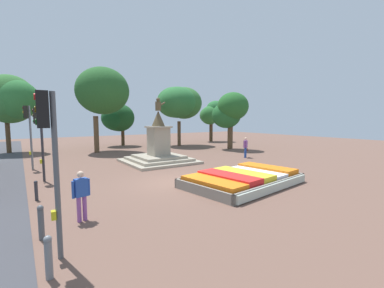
{
  "coord_description": "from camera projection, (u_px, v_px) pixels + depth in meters",
  "views": [
    {
      "loc": [
        -6.48,
        -11.09,
        3.23
      ],
      "look_at": [
        2.43,
        2.11,
        1.65
      ],
      "focal_mm": 24.0,
      "sensor_mm": 36.0,
      "label": 1
    }
  ],
  "objects": [
    {
      "name": "park_tree_far_right",
      "position": [
        230.0,
        111.0,
        26.6
      ],
      "size": [
        3.3,
        3.9,
        5.93
      ],
      "color": "brown",
      "rests_on": "ground_plane"
    },
    {
      "name": "kerb_bollard_mid_b",
      "position": [
        36.0,
        190.0,
        10.11
      ],
      "size": [
        0.14,
        0.14,
        0.81
      ],
      "color": "#2D2D33",
      "rests_on": "ground_plane"
    },
    {
      "name": "traffic_light_far_corner",
      "position": [
        28.0,
        126.0,
        16.07
      ],
      "size": [
        0.41,
        0.29,
        4.04
      ],
      "color": "slate",
      "rests_on": "ground_plane"
    },
    {
      "name": "kerb_bollard_south",
      "position": [
        49.0,
        256.0,
        5.15
      ],
      "size": [
        0.16,
        0.16,
        0.91
      ],
      "color": "slate",
      "rests_on": "ground_plane"
    },
    {
      "name": "statue_monument",
      "position": [
        159.0,
        151.0,
        18.91
      ],
      "size": [
        4.79,
        4.79,
        4.74
      ],
      "color": "#A09681",
      "rests_on": "ground_plane"
    },
    {
      "name": "ground_plane",
      "position": [
        176.0,
        182.0,
        13.07
      ],
      "size": [
        76.56,
        76.56,
        0.0
      ],
      "primitive_type": "plane",
      "color": "brown"
    },
    {
      "name": "kerb_bollard_mid_a",
      "position": [
        41.0,
        221.0,
        6.84
      ],
      "size": [
        0.16,
        0.16,
        0.94
      ],
      "color": "#4C5156",
      "rests_on": "ground_plane"
    },
    {
      "name": "park_tree_street_side",
      "position": [
        119.0,
        118.0,
        30.0
      ],
      "size": [
        3.77,
        3.6,
        4.95
      ],
      "color": "#4C3823",
      "rests_on": "ground_plane"
    },
    {
      "name": "park_tree_far_left",
      "position": [
        102.0,
        92.0,
        24.74
      ],
      "size": [
        4.98,
        5.3,
        8.11
      ],
      "color": "brown",
      "rests_on": "ground_plane"
    },
    {
      "name": "flower_planter",
      "position": [
        244.0,
        179.0,
        12.54
      ],
      "size": [
        6.14,
        4.31,
        0.67
      ],
      "color": "#38281C",
      "rests_on": "ground_plane"
    },
    {
      "name": "park_tree_mid_canopy",
      "position": [
        10.0,
        100.0,
        23.53
      ],
      "size": [
        4.75,
        4.78,
        7.27
      ],
      "color": "#4C3823",
      "rests_on": "ground_plane"
    },
    {
      "name": "park_tree_behind_statue",
      "position": [
        179.0,
        103.0,
        30.32
      ],
      "size": [
        5.38,
        5.27,
        6.97
      ],
      "color": "brown",
      "rests_on": "ground_plane"
    },
    {
      "name": "pedestrian_near_planter",
      "position": [
        81.0,
        193.0,
        8.03
      ],
      "size": [
        0.56,
        0.29,
        1.61
      ],
      "color": "#8C4C99",
      "rests_on": "ground_plane"
    },
    {
      "name": "traffic_light_mid_block",
      "position": [
        39.0,
        131.0,
        12.94
      ],
      "size": [
        0.42,
        0.3,
        3.77
      ],
      "color": "#2D2D33",
      "rests_on": "ground_plane"
    },
    {
      "name": "traffic_light_near_crossing",
      "position": [
        50.0,
        146.0,
        5.65
      ],
      "size": [
        0.41,
        0.29,
        3.83
      ],
      "color": "#4C5156",
      "rests_on": "ground_plane"
    },
    {
      "name": "pedestrian_with_handbag",
      "position": [
        246.0,
        146.0,
        21.24
      ],
      "size": [
        0.69,
        0.41,
        1.68
      ],
      "color": "#264CA5",
      "rests_on": "ground_plane"
    },
    {
      "name": "park_tree_distant",
      "position": [
        212.0,
        114.0,
        36.11
      ],
      "size": [
        3.88,
        3.0,
        5.77
      ],
      "color": "#4C3823",
      "rests_on": "ground_plane"
    }
  ]
}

